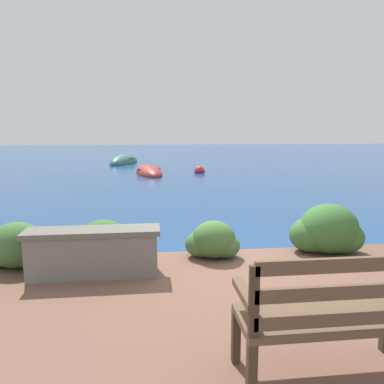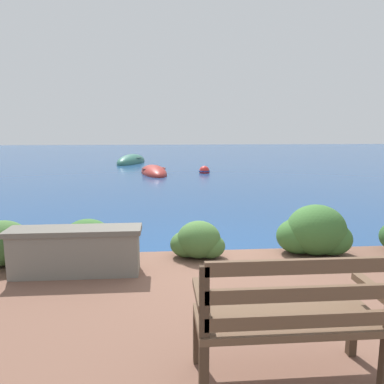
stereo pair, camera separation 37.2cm
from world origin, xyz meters
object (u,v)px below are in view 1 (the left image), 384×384
object	(u,v)px
park_bench	(332,313)
mooring_buoy	(199,171)
rowboat_nearest	(149,173)
rowboat_mid	(124,162)

from	to	relation	value
park_bench	mooring_buoy	size ratio (longest dim) A/B	2.49
park_bench	rowboat_nearest	world-z (taller)	park_bench
park_bench	rowboat_nearest	distance (m)	13.81
rowboat_mid	mooring_buoy	xyz separation A→B (m)	(3.55, -4.91, 0.01)
rowboat_nearest	rowboat_mid	world-z (taller)	rowboat_mid
rowboat_nearest	mooring_buoy	xyz separation A→B (m)	(2.19, 0.14, 0.02)
rowboat_nearest	rowboat_mid	bearing A→B (deg)	4.57
rowboat_mid	mooring_buoy	bearing A→B (deg)	-126.77
rowboat_mid	rowboat_nearest	bearing A→B (deg)	-147.57
rowboat_mid	mooring_buoy	size ratio (longest dim) A/B	6.58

